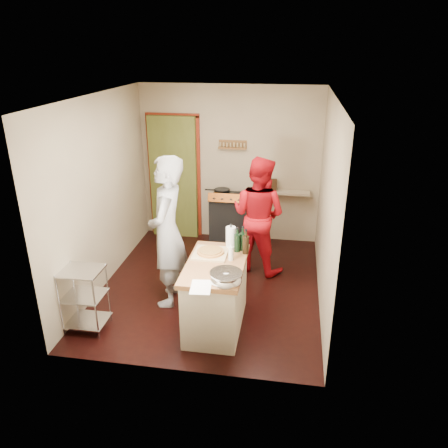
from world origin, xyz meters
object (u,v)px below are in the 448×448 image
(stove, at_px, (229,220))
(person_red, at_px, (258,215))
(person_stripe, at_px, (167,232))
(island, at_px, (216,293))
(wire_shelving, at_px, (84,296))

(stove, bearing_deg, person_red, -55.17)
(person_stripe, bearing_deg, island, 53.37)
(wire_shelving, bearing_deg, island, 11.11)
(stove, relative_size, person_stripe, 0.51)
(wire_shelving, relative_size, island, 0.63)
(person_stripe, bearing_deg, stove, 161.52)
(wire_shelving, height_order, island, island)
(stove, bearing_deg, wire_shelving, -116.85)
(person_red, bearing_deg, wire_shelving, 68.79)
(island, bearing_deg, stove, 94.80)
(person_stripe, bearing_deg, wire_shelving, -49.70)
(person_stripe, height_order, person_red, person_stripe)
(wire_shelving, relative_size, person_stripe, 0.41)
(island, xyz_separation_m, person_red, (0.35, 1.54, 0.41))
(person_stripe, bearing_deg, person_red, 132.42)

